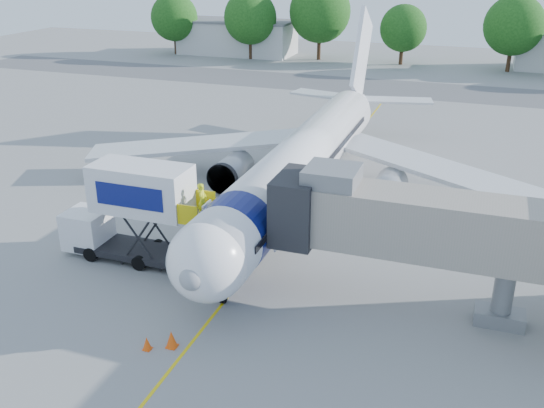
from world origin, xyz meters
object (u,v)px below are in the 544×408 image
(aircraft, at_px, (305,159))
(jet_bridge, at_px, (406,223))
(catering_hiloader, at_px, (133,213))
(ground_tug, at_px, (190,398))

(aircraft, xyz_separation_m, jet_bridge, (7.99, -11.12, 1.39))
(catering_hiloader, bearing_deg, jet_bridge, 0.01)
(ground_tug, bearing_deg, aircraft, 79.28)
(aircraft, relative_size, jet_bridge, 2.71)
(jet_bridge, bearing_deg, ground_tug, -121.53)
(aircraft, xyz_separation_m, ground_tug, (1.92, -21.01, -2.21))
(catering_hiloader, xyz_separation_m, ground_tug, (8.18, -9.89, -2.02))
(aircraft, bearing_deg, catering_hiloader, -119.37)
(aircraft, bearing_deg, jet_bridge, -54.30)
(jet_bridge, height_order, ground_tug, jet_bridge)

